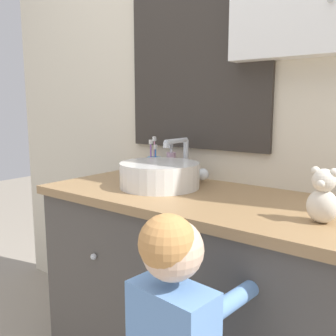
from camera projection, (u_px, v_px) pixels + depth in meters
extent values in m
cube|color=beige|center=(235.00, 95.00, 1.66)|extent=(3.20, 0.06, 2.50)
cube|color=#332D28|center=(196.00, 54.00, 1.71)|extent=(0.75, 0.02, 0.87)
cube|color=#B2C1CC|center=(196.00, 53.00, 1.70)|extent=(0.69, 0.01, 0.81)
sphere|color=silver|center=(330.00, 0.00, 1.25)|extent=(0.02, 0.02, 0.02)
cube|color=#4C4742|center=(193.00, 299.00, 1.55)|extent=(1.22, 0.54, 0.82)
cube|color=#99754C|center=(194.00, 198.00, 1.48)|extent=(1.26, 0.58, 0.03)
sphere|color=silver|center=(93.00, 257.00, 1.46)|extent=(0.02, 0.02, 0.02)
sphere|color=silver|center=(220.00, 302.00, 1.12)|extent=(0.02, 0.02, 0.02)
cylinder|color=white|center=(160.00, 175.00, 1.58)|extent=(0.34, 0.34, 0.11)
cylinder|color=silver|center=(160.00, 163.00, 1.57)|extent=(0.28, 0.28, 0.01)
cylinder|color=silver|center=(186.00, 160.00, 1.73)|extent=(0.02, 0.02, 0.19)
cylinder|color=silver|center=(176.00, 141.00, 1.65)|extent=(0.02, 0.15, 0.02)
cylinder|color=silver|center=(166.00, 145.00, 1.59)|extent=(0.02, 0.02, 0.02)
sphere|color=white|center=(203.00, 174.00, 1.68)|extent=(0.06, 0.06, 0.06)
cylinder|color=#4C93C6|center=(154.00, 167.00, 1.84)|extent=(0.07, 0.07, 0.09)
cylinder|color=#3884DB|center=(155.00, 159.00, 1.83)|extent=(0.01, 0.01, 0.14)
cube|color=white|center=(155.00, 147.00, 1.81)|extent=(0.01, 0.02, 0.02)
cylinder|color=pink|center=(154.00, 155.00, 1.84)|extent=(0.01, 0.01, 0.18)
cube|color=white|center=(154.00, 139.00, 1.83)|extent=(0.01, 0.02, 0.02)
cylinder|color=#8E56B7|center=(151.00, 157.00, 1.82)|extent=(0.01, 0.01, 0.17)
cube|color=white|center=(151.00, 142.00, 1.81)|extent=(0.01, 0.02, 0.02)
cylinder|color=#CCA3BC|center=(171.00, 165.00, 1.81)|extent=(0.05, 0.05, 0.12)
cylinder|color=silver|center=(171.00, 150.00, 1.80)|extent=(0.01, 0.01, 0.02)
cube|color=silver|center=(170.00, 146.00, 1.79)|extent=(0.02, 0.02, 0.02)
sphere|color=beige|center=(173.00, 250.00, 0.91)|extent=(0.16, 0.16, 0.16)
sphere|color=tan|center=(167.00, 243.00, 0.89)|extent=(0.14, 0.14, 0.14)
cylinder|color=#6693D1|center=(243.00, 293.00, 1.04)|extent=(0.08, 0.29, 0.05)
cylinder|color=pink|center=(270.00, 264.00, 1.13)|extent=(0.01, 0.05, 0.12)
ellipsoid|color=beige|center=(322.00, 206.00, 1.10)|extent=(0.09, 0.07, 0.10)
sphere|color=beige|center=(324.00, 180.00, 1.09)|extent=(0.07, 0.07, 0.07)
sphere|color=beige|center=(316.00, 171.00, 1.10)|extent=(0.03, 0.03, 0.03)
sphere|color=beige|center=(334.00, 173.00, 1.07)|extent=(0.03, 0.03, 0.03)
sphere|color=silver|center=(321.00, 184.00, 1.06)|extent=(0.02, 0.02, 0.02)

